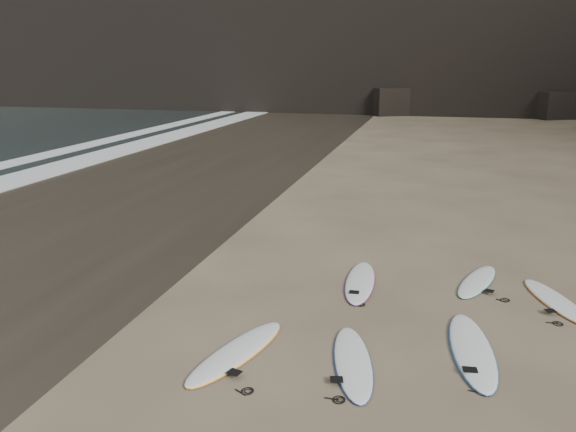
# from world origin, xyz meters

# --- Properties ---
(ground) EXTENTS (240.00, 240.00, 0.00)m
(ground) POSITION_xyz_m (0.00, 0.00, 0.00)
(ground) COLOR #897559
(ground) RESTS_ON ground
(wet_sand) EXTENTS (12.00, 200.00, 0.01)m
(wet_sand) POSITION_xyz_m (-13.00, 10.00, 0.00)
(wet_sand) COLOR #383026
(wet_sand) RESTS_ON ground
(foam_near) EXTENTS (2.20, 200.00, 0.05)m
(foam_near) POSITION_xyz_m (-18.50, 10.00, 0.03)
(foam_near) COLOR white
(foam_near) RESTS_ON ground
(surfboard_0) EXTENTS (1.34, 2.66, 0.09)m
(surfboard_0) POSITION_xyz_m (-4.62, -1.02, 0.05)
(surfboard_0) COLOR white
(surfboard_0) RESTS_ON ground
(surfboard_1) EXTENTS (1.14, 2.52, 0.09)m
(surfboard_1) POSITION_xyz_m (-2.66, -0.84, 0.04)
(surfboard_1) COLOR white
(surfboard_1) RESTS_ON ground
(surfboard_2) EXTENTS (0.94, 2.84, 0.10)m
(surfboard_2) POSITION_xyz_m (-0.73, 0.07, 0.05)
(surfboard_2) COLOR white
(surfboard_2) RESTS_ON ground
(surfboard_5) EXTENTS (0.75, 2.61, 0.09)m
(surfboard_5) POSITION_xyz_m (-2.99, 2.66, 0.05)
(surfboard_5) COLOR white
(surfboard_5) RESTS_ON ground
(surfboard_6) EXTENTS (1.25, 2.35, 0.08)m
(surfboard_6) POSITION_xyz_m (-0.44, 3.36, 0.04)
(surfboard_6) COLOR white
(surfboard_6) RESTS_ON ground
(surfboard_7) EXTENTS (1.34, 2.45, 0.09)m
(surfboard_7) POSITION_xyz_m (1.06, 2.63, 0.04)
(surfboard_7) COLOR white
(surfboard_7) RESTS_ON ground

